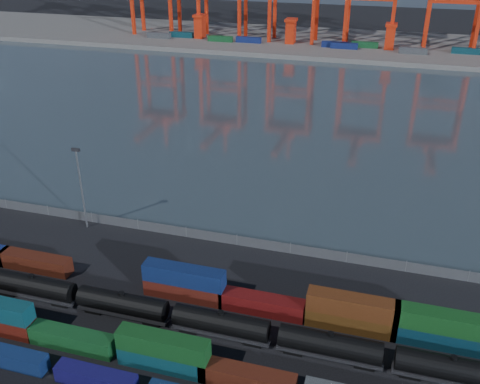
# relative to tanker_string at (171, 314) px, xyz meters

# --- Properties ---
(ground) EXTENTS (700.00, 700.00, 0.00)m
(ground) POSITION_rel_tanker_string_xyz_m (3.02, -4.13, -2.23)
(ground) COLOR black
(ground) RESTS_ON ground
(harbor_water) EXTENTS (700.00, 700.00, 0.00)m
(harbor_water) POSITION_rel_tanker_string_xyz_m (3.02, 100.87, -2.22)
(harbor_water) COLOR #2E3C43
(harbor_water) RESTS_ON ground
(far_quay) EXTENTS (700.00, 70.00, 2.00)m
(far_quay) POSITION_rel_tanker_string_xyz_m (3.02, 205.87, -1.23)
(far_quay) COLOR #514F4C
(far_quay) RESTS_ON ground
(container_row_mid) EXTENTS (141.57, 2.56, 5.45)m
(container_row_mid) POSITION_rel_tanker_string_xyz_m (-0.54, -7.93, -0.45)
(container_row_mid) COLOR #3B3E40
(container_row_mid) RESTS_ON ground
(container_row_north) EXTENTS (142.58, 2.67, 5.68)m
(container_row_north) POSITION_rel_tanker_string_xyz_m (20.14, 6.84, 0.00)
(container_row_north) COLOR navy
(container_row_north) RESTS_ON ground
(tanker_string) EXTENTS (122.98, 3.11, 4.45)m
(tanker_string) POSITION_rel_tanker_string_xyz_m (0.00, 0.00, 0.00)
(tanker_string) COLOR black
(tanker_string) RESTS_ON ground
(waterfront_fence) EXTENTS (160.12, 0.12, 2.20)m
(waterfront_fence) POSITION_rel_tanker_string_xyz_m (3.02, 23.87, -1.23)
(waterfront_fence) COLOR #595B5E
(waterfront_fence) RESTS_ON ground
(yard_light_mast) EXTENTS (1.60, 0.40, 16.60)m
(yard_light_mast) POSITION_rel_tanker_string_xyz_m (-26.98, 21.87, 7.06)
(yard_light_mast) COLOR slate
(yard_light_mast) RESTS_ON ground
(quay_containers) EXTENTS (172.58, 10.99, 2.60)m
(quay_containers) POSITION_rel_tanker_string_xyz_m (-7.98, 191.33, 1.07)
(quay_containers) COLOR navy
(quay_containers) RESTS_ON far_quay
(straddle_carriers) EXTENTS (140.00, 7.00, 11.10)m
(straddle_carriers) POSITION_rel_tanker_string_xyz_m (0.52, 195.87, 5.59)
(straddle_carriers) COLOR red
(straddle_carriers) RESTS_ON far_quay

